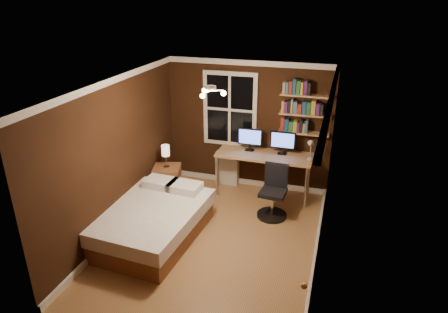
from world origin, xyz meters
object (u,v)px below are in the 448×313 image
(desk, at_px, (264,157))
(desk_lamp, at_px, (310,150))
(monitor_right, at_px, (283,143))
(nightstand, at_px, (167,182))
(bed, at_px, (153,221))
(bedside_lamp, at_px, (166,156))
(radiator, at_px, (227,168))
(office_chair, at_px, (273,197))
(monitor_left, at_px, (250,140))

(desk, xyz_separation_m, desk_lamp, (0.84, -0.09, 0.28))
(monitor_right, relative_size, desk_lamp, 1.06)
(nightstand, xyz_separation_m, monitor_right, (2.04, 0.71, 0.76))
(monitor_right, height_order, desk_lamp, desk_lamp)
(bed, relative_size, monitor_right, 4.38)
(monitor_right, bearing_deg, nightstand, -160.95)
(bed, relative_size, nightstand, 3.35)
(bed, bearing_deg, bedside_lamp, 108.61)
(radiator, xyz_separation_m, office_chair, (1.12, -0.96, 0.01))
(bed, xyz_separation_m, desk, (1.38, 1.94, 0.50))
(bed, bearing_deg, nightstand, 108.61)
(bed, xyz_separation_m, desk_lamp, (2.22, 1.85, 0.78))
(radiator, bearing_deg, desk_lamp, -11.35)
(bed, xyz_separation_m, monitor_right, (1.70, 2.03, 0.78))
(bed, bearing_deg, desk, 58.56)
(bed, height_order, monitor_right, monitor_right)
(bed, xyz_separation_m, radiator, (0.59, 2.17, 0.06))
(radiator, relative_size, desk_lamp, 1.56)
(monitor_left, bearing_deg, desk, -16.22)
(bedside_lamp, relative_size, radiator, 0.63)
(office_chair, bearing_deg, bedside_lamp, -178.67)
(desk, height_order, monitor_left, monitor_left)
(bed, height_order, desk_lamp, desk_lamp)
(desk, bearing_deg, office_chair, -65.96)
(nightstand, xyz_separation_m, office_chair, (2.05, -0.11, 0.05))
(radiator, height_order, monitor_right, monitor_right)
(radiator, distance_m, monitor_left, 0.88)
(nightstand, bearing_deg, desk, 4.46)
(monitor_left, xyz_separation_m, monitor_right, (0.62, 0.00, 0.00))
(nightstand, distance_m, monitor_left, 1.76)
(nightstand, xyz_separation_m, radiator, (0.94, 0.85, 0.04))
(desk_lamp, bearing_deg, bedside_lamp, -168.50)
(nightstand, bearing_deg, monitor_right, 3.88)
(radiator, xyz_separation_m, desk, (0.79, -0.23, 0.44))
(desk, bearing_deg, desk_lamp, -6.45)
(nightstand, height_order, monitor_right, monitor_right)
(radiator, relative_size, monitor_right, 1.47)
(bed, relative_size, bedside_lamp, 4.69)
(monitor_left, xyz_separation_m, office_chair, (0.63, -0.82, -0.71))
(nightstand, bearing_deg, monitor_left, 11.19)
(nightstand, xyz_separation_m, monitor_left, (1.42, 0.71, 0.76))
(nightstand, distance_m, bedside_lamp, 0.52)
(monitor_left, distance_m, monitor_right, 0.62)
(radiator, height_order, office_chair, office_chair)
(monitor_right, bearing_deg, bedside_lamp, -160.95)
(radiator, bearing_deg, monitor_left, -16.44)
(office_chair, bearing_deg, bed, -140.18)
(desk, bearing_deg, bed, -125.48)
(bed, distance_m, monitor_right, 2.76)
(desk, xyz_separation_m, office_chair, (0.33, -0.73, -0.43))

